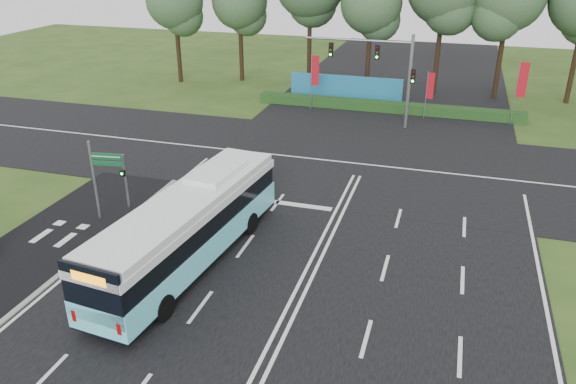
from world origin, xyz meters
name	(u,v)px	position (x,y,z in m)	size (l,w,h in m)	color
ground	(313,257)	(0.00, 0.00, 0.00)	(120.00, 120.00, 0.00)	#2B4818
road_main	(313,257)	(0.00, 0.00, 0.02)	(20.00, 120.00, 0.04)	black
road_cross	(359,164)	(0.00, 12.00, 0.03)	(120.00, 14.00, 0.05)	black
bike_path	(39,249)	(-12.50, -3.00, 0.03)	(5.00, 18.00, 0.06)	black
kerb_strip	(83,256)	(-10.10, -3.00, 0.06)	(0.25, 18.00, 0.12)	gray
city_bus	(189,228)	(-5.09, -2.03, 1.80)	(3.85, 12.64, 3.57)	#6AE6F6
pedestrian_signal	(125,180)	(-10.81, 2.05, 1.68)	(0.25, 0.40, 3.08)	gray
street_sign	(100,172)	(-11.20, 0.56, 2.67)	(1.66, 0.33, 4.28)	gray
banner_flag_left	(314,74)	(-6.02, 23.49, 2.99)	(0.68, 0.08, 4.59)	gray
banner_flag_mid	(429,88)	(3.39, 23.19, 2.54)	(0.57, 0.11, 3.85)	gray
banner_flag_right	(521,84)	(10.02, 23.75, 3.21)	(0.73, 0.16, 4.96)	gray
traffic_light_gantry	(386,66)	(0.21, 20.50, 4.66)	(8.41, 0.28, 7.00)	gray
hedge	(386,107)	(0.00, 24.50, 0.40)	(22.00, 1.20, 0.80)	#153814
blue_hoarding	(346,88)	(-4.00, 27.00, 1.10)	(10.00, 0.30, 2.20)	#1B6A96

